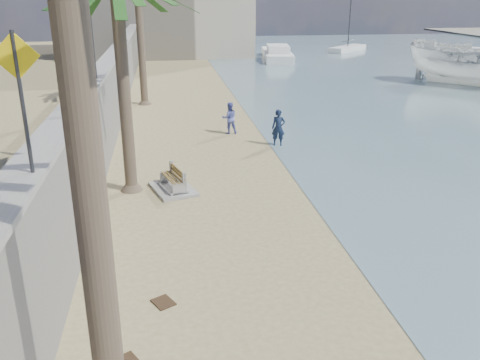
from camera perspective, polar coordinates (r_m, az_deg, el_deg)
seawall at (r=27.86m, az=-13.88°, el=9.80°), size 0.45×70.00×3.50m
wall_cap at (r=27.60m, az=-14.21°, el=13.47°), size 0.80×70.00×0.12m
bench_far at (r=17.94m, az=-7.55°, el=-0.14°), size 1.78×2.17×0.79m
pedestrian_sign at (r=9.23m, az=-23.51°, el=9.88°), size 0.78×0.07×2.40m
person_a at (r=23.03m, az=4.35°, el=6.16°), size 0.77×0.60×1.90m
person_b at (r=25.04m, az=-1.19°, el=7.16°), size 0.87×0.70×1.72m
boat_cruiser at (r=42.04m, az=25.11°, el=12.06°), size 5.50×5.51×4.52m
yacht_near at (r=56.04m, az=23.98°, el=12.28°), size 8.20×9.58×1.50m
yacht_far at (r=54.83m, az=4.18°, el=13.78°), size 4.11×10.06×1.50m
sailboat_west at (r=63.24m, az=11.99°, el=14.26°), size 5.97×5.89×9.50m
debris_d at (r=11.88m, az=-8.60°, el=-13.42°), size 0.60×0.64×0.03m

